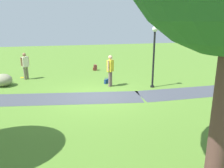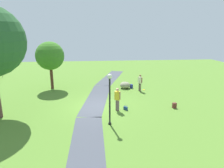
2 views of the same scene
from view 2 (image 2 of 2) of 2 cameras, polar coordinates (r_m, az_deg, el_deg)
The scene contains 13 objects.
ground_plane at distance 15.21m, azimuth -4.44°, elevation -6.36°, with size 48.00×48.00×0.00m, color #517B2B.
footpath_segment_near at distance 9.86m, azimuth -7.29°, elevation -19.14°, with size 8.01×1.75×0.01m.
footpath_segment_mid at distance 17.04m, azimuth -4.28°, elevation -3.97°, with size 8.17×3.00×0.01m.
footpath_segment_far at distance 24.59m, azimuth -0.23°, elevation 1.99°, with size 8.13×4.14×0.01m.
young_tree_near_path at distance 19.89m, azimuth -17.51°, elevation 7.73°, with size 2.70×2.70×4.62m.
lamp_post at distance 11.61m, azimuth -0.67°, elevation -2.81°, with size 0.28×0.28×3.16m.
lawn_boulder at distance 19.73m, azimuth 3.75°, elevation -0.32°, with size 1.39×1.39×0.67m.
woman_with_handbag at distance 14.00m, azimuth 1.58°, elevation -3.96°, with size 0.42×0.43×1.69m.
man_near_boulder at distance 18.82m, azimuth 8.12°, elevation 0.67°, with size 0.45×0.40×1.60m.
handbag_on_grass at distance 14.43m, azimuth 3.95°, elevation -6.95°, with size 0.38×0.38×0.31m.
backpack_by_boulder at distance 19.86m, azimuth 5.62°, elevation -0.67°, with size 0.32×0.31×0.40m.
spare_backpack_on_lawn at distance 15.44m, azimuth 17.57°, elevation -5.94°, with size 0.26×0.28×0.40m.
frisbee_on_grass at distance 19.46m, azimuth 9.17°, elevation -1.68°, with size 0.22×0.22×0.02m.
Camera 2 is at (-14.17, 0.20, 5.51)m, focal length 31.61 mm.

